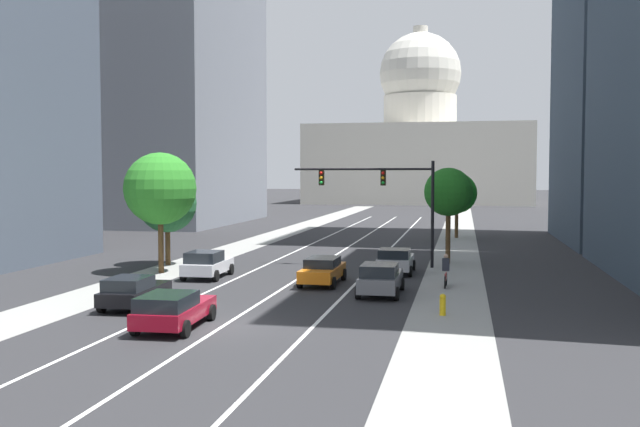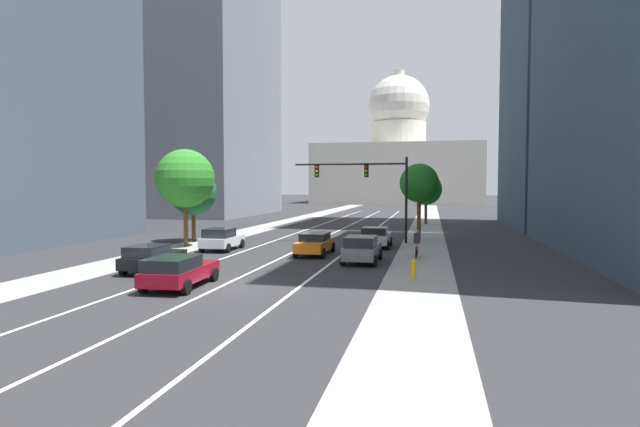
{
  "view_description": "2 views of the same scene",
  "coord_description": "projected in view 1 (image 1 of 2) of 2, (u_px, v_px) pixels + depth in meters",
  "views": [
    {
      "loc": [
        8.99,
        -25.58,
        5.84
      ],
      "look_at": [
        -0.22,
        19.56,
        3.25
      ],
      "focal_mm": 39.65,
      "sensor_mm": 36.0,
      "label": 1
    },
    {
      "loc": [
        8.99,
        -21.1,
        4.4
      ],
      "look_at": [
        2.3,
        9.57,
        2.73
      ],
      "focal_mm": 28.74,
      "sensor_mm": 36.0,
      "label": 2
    }
  ],
  "objects": [
    {
      "name": "ground_plane",
      "position": [
        366.0,
        236.0,
        66.28
      ],
      "size": [
        400.0,
        400.0,
        0.0
      ],
      "primitive_type": "plane",
      "color": "#2B2B2D"
    },
    {
      "name": "sidewalk_left",
      "position": [
        264.0,
        239.0,
        63.08
      ],
      "size": [
        3.34,
        130.0,
        0.01
      ],
      "primitive_type": "cube",
      "color": "gray",
      "rests_on": "ground"
    },
    {
      "name": "sidewalk_right",
      "position": [
        457.0,
        243.0,
        59.7
      ],
      "size": [
        3.34,
        130.0,
        0.01
      ],
      "primitive_type": "cube",
      "color": "gray",
      "rests_on": "ground"
    },
    {
      "name": "lane_stripe_left",
      "position": [
        293.0,
        253.0,
        52.28
      ],
      "size": [
        0.16,
        90.0,
        0.01
      ],
      "primitive_type": "cube",
      "color": "white",
      "rests_on": "ground"
    },
    {
      "name": "lane_stripe_center",
      "position": [
        338.0,
        254.0,
        51.61
      ],
      "size": [
        0.16,
        90.0,
        0.01
      ],
      "primitive_type": "cube",
      "color": "white",
      "rests_on": "ground"
    },
    {
      "name": "lane_stripe_right",
      "position": [
        384.0,
        255.0,
        50.93
      ],
      "size": [
        0.16,
        90.0,
        0.01
      ],
      "primitive_type": "cube",
      "color": "white",
      "rests_on": "ground"
    },
    {
      "name": "office_tower_far_left",
      "position": [
        157.0,
        39.0,
        84.2
      ],
      "size": [
        20.37,
        26.83,
        43.74
      ],
      "color": "gray",
      "rests_on": "ground"
    },
    {
      "name": "capitol_building",
      "position": [
        420.0,
        146.0,
        144.45
      ],
      "size": [
        43.36,
        29.47,
        35.74
      ],
      "color": "beige",
      "rests_on": "ground"
    },
    {
      "name": "car_black",
      "position": [
        134.0,
        291.0,
        30.77
      ],
      "size": [
        2.12,
        4.39,
        1.42
      ],
      "rotation": [
        0.0,
        0.0,
        1.62
      ],
      "color": "black",
      "rests_on": "ground"
    },
    {
      "name": "car_gray",
      "position": [
        380.0,
        278.0,
        33.98
      ],
      "size": [
        2.01,
        4.41,
        1.57
      ],
      "rotation": [
        0.0,
        0.0,
        1.57
      ],
      "color": "slate",
      "rests_on": "ground"
    },
    {
      "name": "car_orange",
      "position": [
        323.0,
        270.0,
        37.36
      ],
      "size": [
        1.97,
        4.63,
        1.42
      ],
      "rotation": [
        0.0,
        0.0,
        1.57
      ],
      "color": "orange",
      "rests_on": "ground"
    },
    {
      "name": "car_crimson",
      "position": [
        173.0,
        309.0,
        26.51
      ],
      "size": [
        2.26,
        4.52,
        1.43
      ],
      "rotation": [
        0.0,
        0.0,
        1.62
      ],
      "color": "maroon",
      "rests_on": "ground"
    },
    {
      "name": "car_white",
      "position": [
        207.0,
        264.0,
        39.53
      ],
      "size": [
        2.15,
        4.1,
        1.55
      ],
      "rotation": [
        0.0,
        0.0,
        1.6
      ],
      "color": "silver",
      "rests_on": "ground"
    },
    {
      "name": "car_silver",
      "position": [
        395.0,
        260.0,
        41.38
      ],
      "size": [
        2.11,
        4.03,
        1.51
      ],
      "rotation": [
        0.0,
        0.0,
        1.57
      ],
      "color": "#B2B5BA",
      "rests_on": "ground"
    },
    {
      "name": "traffic_signal_mast",
      "position": [
        387.0,
        190.0,
        44.26
      ],
      "size": [
        8.89,
        0.39,
        6.65
      ],
      "color": "black",
      "rests_on": "ground"
    },
    {
      "name": "fire_hydrant",
      "position": [
        443.0,
        304.0,
        29.08
      ],
      "size": [
        0.26,
        0.35,
        0.91
      ],
      "color": "yellow",
      "rests_on": "ground"
    },
    {
      "name": "cyclist",
      "position": [
        446.0,
        271.0,
        36.33
      ],
      "size": [
        0.37,
        1.7,
        1.72
      ],
      "rotation": [
        0.0,
        0.0,
        1.53
      ],
      "color": "black",
      "rests_on": "ground"
    },
    {
      "name": "street_tree_near_left",
      "position": [
        167.0,
        203.0,
        45.0
      ],
      "size": [
        3.73,
        3.73,
        5.84
      ],
      "color": "#51381E",
      "rests_on": "ground"
    },
    {
      "name": "street_tree_mid_left",
      "position": [
        160.0,
        189.0,
        41.36
      ],
      "size": [
        4.24,
        4.24,
        7.1
      ],
      "color": "#51381E",
      "rests_on": "ground"
    },
    {
      "name": "street_tree_far_right",
      "position": [
        448.0,
        192.0,
        45.81
      ],
      "size": [
        3.15,
        3.15,
        6.25
      ],
      "color": "#51381E",
      "rests_on": "ground"
    },
    {
      "name": "street_tree_near_right",
      "position": [
        457.0,
        193.0,
        64.26
      ],
      "size": [
        3.66,
        3.66,
        5.92
      ],
      "color": "#51381E",
      "rests_on": "ground"
    }
  ]
}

